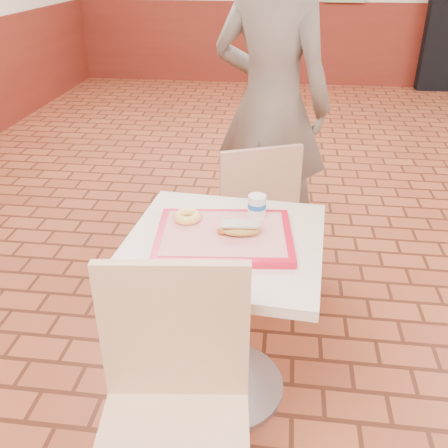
# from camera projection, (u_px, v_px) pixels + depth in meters

# --- Properties ---
(main_table) EXTENTS (0.66, 0.66, 0.70)m
(main_table) POSITION_uv_depth(u_px,v_px,m) (224.00, 294.00, 1.80)
(main_table) COLOR beige
(main_table) RESTS_ON ground
(chair_main_front) EXTENTS (0.45, 0.45, 0.88)m
(chair_main_front) POSITION_uv_depth(u_px,v_px,m) (173.00, 407.00, 1.33)
(chair_main_front) COLOR tan
(chair_main_front) RESTS_ON ground
(chair_main_back) EXTENTS (0.49, 0.49, 0.81)m
(chair_main_back) POSITION_uv_depth(u_px,v_px,m) (253.00, 212.00, 2.40)
(chair_main_back) COLOR tan
(chair_main_back) RESTS_ON ground
(customer) EXTENTS (0.72, 0.57, 1.72)m
(customer) POSITION_uv_depth(u_px,v_px,m) (271.00, 105.00, 2.56)
(customer) COLOR #695D51
(customer) RESTS_ON ground
(serving_tray) EXTENTS (0.46, 0.35, 0.03)m
(serving_tray) POSITION_uv_depth(u_px,v_px,m) (224.00, 236.00, 1.68)
(serving_tray) COLOR red
(serving_tray) RESTS_ON main_table
(ring_donut) EXTENTS (0.10, 0.10, 0.03)m
(ring_donut) POSITION_uv_depth(u_px,v_px,m) (187.00, 216.00, 1.74)
(ring_donut) COLOR #F6BD59
(ring_donut) RESTS_ON serving_tray
(long_john_donut) EXTENTS (0.15, 0.08, 0.04)m
(long_john_donut) POSITION_uv_depth(u_px,v_px,m) (239.00, 229.00, 1.65)
(long_john_donut) COLOR #B48634
(long_john_donut) RESTS_ON serving_tray
(paper_cup) EXTENTS (0.07, 0.07, 0.08)m
(paper_cup) POSITION_uv_depth(u_px,v_px,m) (257.00, 206.00, 1.76)
(paper_cup) COLOR white
(paper_cup) RESTS_ON serving_tray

